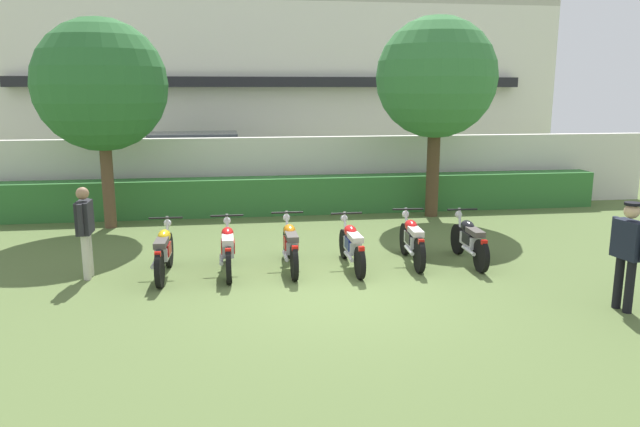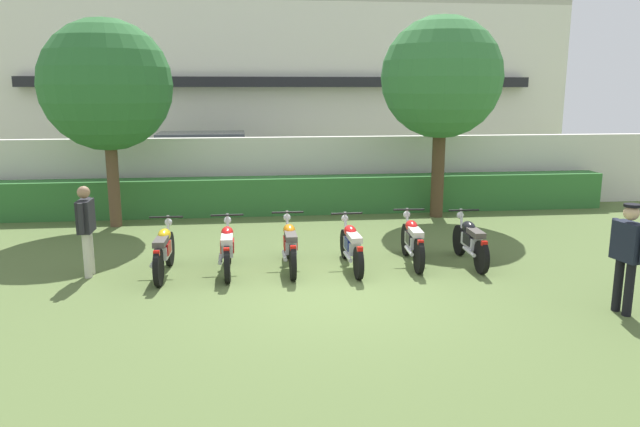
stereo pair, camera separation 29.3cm
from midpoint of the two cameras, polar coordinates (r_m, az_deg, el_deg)
The scene contains 15 objects.
ground at distance 9.79m, azimuth 0.59°, elevation -7.57°, with size 60.00×60.00×0.00m, color #566B38.
building at distance 25.39m, azimuth -5.23°, elevation 11.90°, with size 21.92×6.50×6.64m.
compound_wall at distance 16.48m, azimuth -3.28°, elevation 3.87°, with size 20.82×0.30×1.96m, color silver.
hedge_row at distance 15.87m, azimuth -3.03°, elevation 1.75°, with size 16.66×0.70×0.97m, color #337033.
parked_car at distance 19.48m, azimuth -11.79°, elevation 4.73°, with size 4.53×2.13×1.89m.
tree_near_inspector at distance 14.85m, azimuth -20.67°, elevation 11.32°, with size 3.01×3.01×4.83m.
tree_far_side at distance 15.51m, azimuth 10.46°, elevation 12.54°, with size 3.00×3.00×5.03m.
motorcycle_in_row_0 at distance 10.88m, azimuth -15.38°, elevation -3.49°, with size 0.60×1.85×0.98m.
motorcycle_in_row_1 at distance 10.85m, azimuth -9.52°, elevation -3.27°, with size 0.60×1.85×0.97m.
motorcycle_in_row_2 at distance 10.96m, azimuth -3.62°, elevation -2.99°, with size 0.60×1.97×0.97m.
motorcycle_in_row_3 at distance 11.01m, azimuth 2.27°, elevation -2.99°, with size 0.60×1.90×0.94m.
motorcycle_in_row_4 at distance 11.40m, azimuth 8.02°, elevation -2.48°, with size 0.60×1.83×0.97m.
motorcycle_in_row_5 at distance 11.63m, azimuth 13.31°, elevation -2.45°, with size 0.60×1.84×0.96m.
inspector_person at distance 11.12m, azimuth -22.16°, elevation -1.04°, with size 0.22×0.65×1.61m.
officer_0 at distance 9.80m, azimuth 26.48°, elevation -2.93°, with size 0.29×0.65×1.64m.
Camera 1 is at (-1.59, -9.10, 3.24)m, focal length 33.65 mm.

